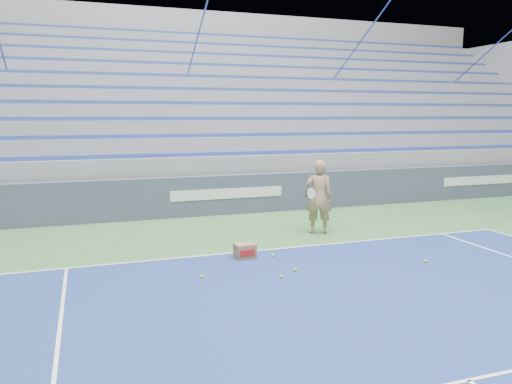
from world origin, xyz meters
TOP-DOWN VIEW (x-y plane):
  - sponsor_barrier at (0.00, 15.88)m, footprint 30.00×0.32m
  - bleachers at (0.00, 21.60)m, footprint 31.00×9.15m
  - tennis_player at (1.43, 12.94)m, footprint 0.98×0.93m
  - ball_box at (-0.84, 11.49)m, footprint 0.41×0.33m
  - tennis_ball_0 at (-0.31, 11.40)m, footprint 0.07×0.07m
  - tennis_ball_1 at (2.29, 10.08)m, footprint 0.07×0.07m
  - tennis_ball_2 at (-0.63, 10.12)m, footprint 0.07×0.07m
  - tennis_ball_3 at (-1.91, 10.57)m, footprint 0.07×0.07m
  - tennis_ball_4 at (-0.25, 10.40)m, footprint 0.07×0.07m

SIDE VIEW (x-z plane):
  - tennis_ball_0 at x=-0.31m, z-range 0.00..0.07m
  - tennis_ball_1 at x=2.29m, z-range 0.00..0.07m
  - tennis_ball_2 at x=-0.63m, z-range 0.00..0.07m
  - tennis_ball_3 at x=-1.91m, z-range 0.00..0.07m
  - tennis_ball_4 at x=-0.25m, z-range 0.00..0.07m
  - ball_box at x=-0.84m, z-range 0.00..0.29m
  - sponsor_barrier at x=0.00m, z-range 0.00..1.10m
  - tennis_player at x=1.43m, z-range 0.00..1.73m
  - bleachers at x=0.00m, z-range -1.29..6.01m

